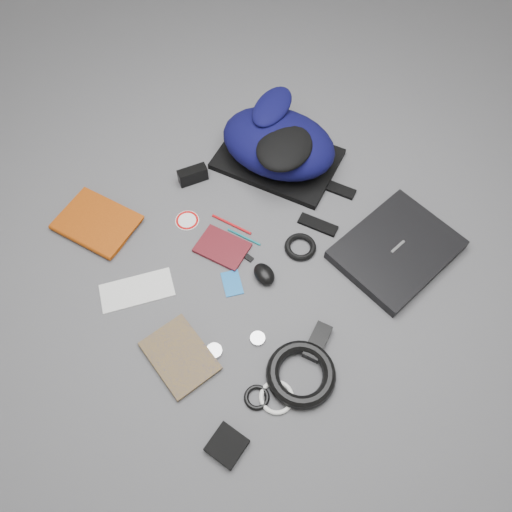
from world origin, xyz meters
TOP-DOWN VIEW (x-y plane):
  - ground at (0.00, 0.00)m, footprint 4.00×4.00m
  - backpack at (0.34, 0.29)m, footprint 0.50×0.58m
  - laptop at (0.39, -0.28)m, footprint 0.41×0.33m
  - textbook_red at (-0.45, 0.43)m, footprint 0.29×0.33m
  - comic_book at (-0.48, -0.12)m, footprint 0.17×0.23m
  - envelope at (-0.38, 0.15)m, footprint 0.26×0.19m
  - dvd_case at (-0.06, 0.11)m, footprint 0.18×0.21m
  - compact_camera at (0.03, 0.42)m, footprint 0.12×0.07m
  - sticker_disc at (-0.09, 0.28)m, footprint 0.09×0.09m
  - pen_teal at (0.02, 0.09)m, footprint 0.06×0.13m
  - pen_red at (0.02, 0.16)m, footprint 0.07×0.15m
  - id_badge at (-0.12, -0.02)m, footprint 0.09×0.11m
  - usb_black at (-0.02, 0.03)m, footprint 0.03×0.05m
  - mouse at (-0.02, -0.07)m, footprint 0.07×0.09m
  - headphone_left at (-0.31, -0.18)m, footprint 0.06×0.06m
  - headphone_right at (-0.18, -0.23)m, footprint 0.06×0.06m
  - cable_coil at (0.15, -0.06)m, footprint 0.14×0.14m
  - power_brick at (-0.04, -0.36)m, footprint 0.13×0.10m
  - power_cord_coil at (-0.15, -0.40)m, footprint 0.25×0.25m
  - pouch at (-0.45, -0.42)m, footprint 0.12×0.12m
  - earbud_coil at (-0.30, -0.37)m, footprint 0.08×0.08m
  - white_cable_coil at (-0.25, -0.41)m, footprint 0.12×0.12m

SIDE VIEW (x-z plane):
  - ground at x=0.00m, z-range 0.00..0.00m
  - sticker_disc at x=-0.09m, z-range 0.00..0.00m
  - envelope at x=-0.38m, z-range 0.00..0.00m
  - id_badge at x=-0.12m, z-range 0.00..0.00m
  - pen_teal at x=0.02m, z-range 0.00..0.01m
  - pen_red at x=0.02m, z-range 0.00..0.01m
  - usb_black at x=-0.02m, z-range 0.00..0.01m
  - headphone_right at x=-0.18m, z-range 0.00..0.01m
  - headphone_left at x=-0.31m, z-range 0.00..0.01m
  - white_cable_coil at x=-0.25m, z-range 0.00..0.01m
  - dvd_case at x=-0.06m, z-range 0.00..0.01m
  - earbud_coil at x=-0.30m, z-range 0.00..0.01m
  - comic_book at x=-0.48m, z-range 0.00..0.02m
  - cable_coil at x=0.15m, z-range 0.00..0.02m
  - pouch at x=-0.45m, z-range 0.00..0.02m
  - textbook_red at x=-0.45m, z-range 0.00..0.03m
  - power_brick at x=-0.04m, z-range 0.00..0.03m
  - laptop at x=0.39m, z-range 0.00..0.04m
  - power_cord_coil at x=-0.15m, z-range 0.00..0.04m
  - mouse at x=-0.02m, z-range 0.00..0.05m
  - compact_camera at x=0.03m, z-range 0.00..0.06m
  - backpack at x=0.34m, z-range 0.00..0.20m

